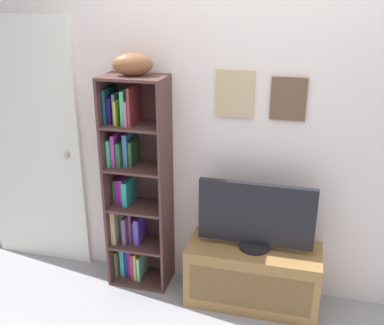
{
  "coord_description": "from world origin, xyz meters",
  "views": [
    {
      "loc": [
        0.43,
        -1.89,
        2.16
      ],
      "look_at": [
        -0.29,
        0.85,
        1.08
      ],
      "focal_mm": 41.85,
      "sensor_mm": 36.0,
      "label": 1
    }
  ],
  "objects_px": {
    "football": "(133,64)",
    "tv_stand": "(253,275)",
    "bookshelf": "(134,188)",
    "television": "(256,217)",
    "door": "(32,146)"
  },
  "relations": [
    {
      "from": "football",
      "to": "tv_stand",
      "type": "height_order",
      "value": "football"
    },
    {
      "from": "football",
      "to": "door",
      "type": "relative_size",
      "value": 0.14
    },
    {
      "from": "television",
      "to": "door",
      "type": "xyz_separation_m",
      "value": [
        -1.83,
        0.18,
        0.31
      ]
    },
    {
      "from": "football",
      "to": "tv_stand",
      "type": "relative_size",
      "value": 0.29
    },
    {
      "from": "television",
      "to": "door",
      "type": "relative_size",
      "value": 0.4
    },
    {
      "from": "tv_stand",
      "to": "door",
      "type": "xyz_separation_m",
      "value": [
        -1.83,
        0.18,
        0.78
      ]
    },
    {
      "from": "bookshelf",
      "to": "door",
      "type": "distance_m",
      "value": 0.93
    },
    {
      "from": "door",
      "to": "bookshelf",
      "type": "bearing_deg",
      "value": -5.92
    },
    {
      "from": "bookshelf",
      "to": "television",
      "type": "height_order",
      "value": "bookshelf"
    },
    {
      "from": "bookshelf",
      "to": "door",
      "type": "relative_size",
      "value": 0.81
    },
    {
      "from": "television",
      "to": "door",
      "type": "distance_m",
      "value": 1.87
    },
    {
      "from": "tv_stand",
      "to": "television",
      "type": "distance_m",
      "value": 0.47
    },
    {
      "from": "tv_stand",
      "to": "door",
      "type": "distance_m",
      "value": 2.0
    },
    {
      "from": "bookshelf",
      "to": "television",
      "type": "xyz_separation_m",
      "value": [
        0.93,
        -0.08,
        -0.08
      ]
    },
    {
      "from": "football",
      "to": "bookshelf",
      "type": "bearing_deg",
      "value": 147.51
    }
  ]
}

